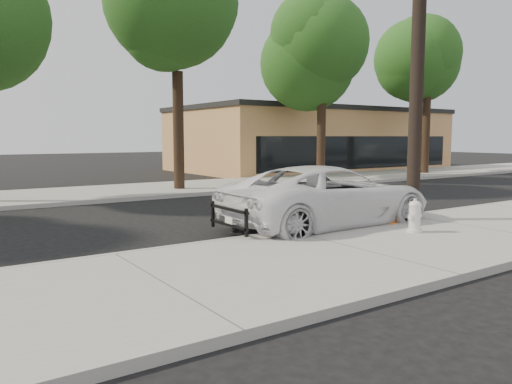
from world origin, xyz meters
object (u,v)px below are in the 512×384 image
(traffic_cone, at_px, (388,208))
(fire_hydrant, at_px, (415,217))
(utility_pole, at_px, (418,39))
(police_cruiser, at_px, (328,196))

(traffic_cone, bearing_deg, fire_hydrant, -111.15)
(fire_hydrant, xyz_separation_m, traffic_cone, (0.44, 1.14, 0.03))
(utility_pole, distance_m, police_cruiser, 4.51)
(fire_hydrant, bearing_deg, traffic_cone, 65.29)
(police_cruiser, bearing_deg, fire_hydrant, -163.38)
(utility_pole, bearing_deg, traffic_cone, 179.67)
(police_cruiser, xyz_separation_m, traffic_cone, (1.09, -1.01, -0.26))
(utility_pole, relative_size, police_cruiser, 1.60)
(traffic_cone, bearing_deg, police_cruiser, 136.94)
(utility_pole, distance_m, traffic_cone, 4.27)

